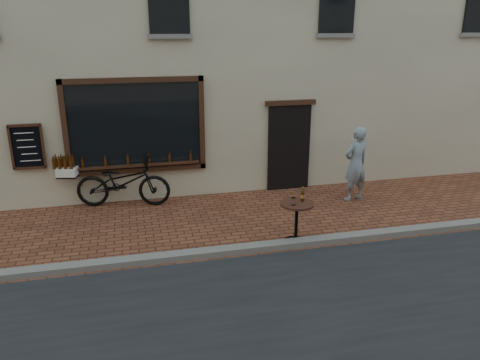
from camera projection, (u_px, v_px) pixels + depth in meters
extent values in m
plane|color=brown|center=(251.00, 256.00, 8.72)|extent=(90.00, 90.00, 0.00)
cube|color=slate|center=(249.00, 248.00, 8.88)|extent=(90.00, 0.25, 0.12)
cube|color=black|center=(135.00, 126.00, 10.90)|extent=(3.00, 0.06, 2.00)
cube|color=black|center=(132.00, 80.00, 10.54)|extent=(3.24, 0.10, 0.12)
cube|color=black|center=(139.00, 170.00, 11.21)|extent=(3.24, 0.10, 0.12)
cube|color=black|center=(65.00, 130.00, 10.53)|extent=(0.12, 0.10, 2.24)
cube|color=black|center=(202.00, 123.00, 11.22)|extent=(0.12, 0.10, 2.24)
cube|color=black|center=(138.00, 165.00, 11.13)|extent=(2.90, 0.16, 0.05)
cube|color=black|center=(289.00, 148.00, 11.98)|extent=(1.10, 0.10, 2.20)
cube|color=black|center=(291.00, 103.00, 11.59)|extent=(1.30, 0.10, 0.12)
cube|color=black|center=(27.00, 147.00, 10.47)|extent=(0.62, 0.04, 0.92)
cylinder|color=#3D1C07|center=(83.00, 164.00, 10.81)|extent=(0.06, 0.06, 0.19)
cylinder|color=#3D1C07|center=(105.00, 162.00, 10.92)|extent=(0.06, 0.06, 0.19)
cylinder|color=#3D1C07|center=(127.00, 161.00, 11.03)|extent=(0.06, 0.06, 0.19)
cylinder|color=#3D1C07|center=(149.00, 160.00, 11.14)|extent=(0.06, 0.06, 0.19)
cylinder|color=#3D1C07|center=(170.00, 158.00, 11.25)|extent=(0.06, 0.06, 0.19)
cylinder|color=#3D1C07|center=(190.00, 157.00, 11.36)|extent=(0.06, 0.06, 0.19)
cube|color=black|center=(169.00, 1.00, 10.23)|extent=(0.90, 0.06, 1.40)
cube|color=black|center=(337.00, 2.00, 11.12)|extent=(0.90, 0.06, 1.40)
imported|color=black|center=(123.00, 182.00, 10.98)|extent=(2.30, 1.17, 1.15)
cube|color=black|center=(70.00, 174.00, 10.87)|extent=(0.54, 0.69, 0.04)
cube|color=white|center=(69.00, 170.00, 10.83)|extent=(0.55, 0.71, 0.18)
cylinder|color=#3D1C07|center=(71.00, 164.00, 10.56)|extent=(0.07, 0.07, 0.24)
cylinder|color=#3D1C07|center=(65.00, 164.00, 10.55)|extent=(0.07, 0.07, 0.24)
cylinder|color=#3D1C07|center=(59.00, 164.00, 10.55)|extent=(0.07, 0.07, 0.24)
cylinder|color=#3D1C07|center=(54.00, 164.00, 10.54)|extent=(0.07, 0.07, 0.24)
cylinder|color=#3D1C07|center=(73.00, 162.00, 10.70)|extent=(0.07, 0.07, 0.24)
cylinder|color=#3D1C07|center=(67.00, 162.00, 10.70)|extent=(0.07, 0.07, 0.24)
cylinder|color=#3D1C07|center=(62.00, 162.00, 10.69)|extent=(0.07, 0.07, 0.24)
cylinder|color=#3D1C07|center=(56.00, 162.00, 10.69)|extent=(0.07, 0.07, 0.24)
cylinder|color=#3D1C07|center=(75.00, 160.00, 10.85)|extent=(0.07, 0.07, 0.24)
cylinder|color=#3D1C07|center=(69.00, 160.00, 10.84)|extent=(0.07, 0.07, 0.24)
cylinder|color=#3D1C07|center=(64.00, 160.00, 10.84)|extent=(0.07, 0.07, 0.24)
cylinder|color=#3D1C07|center=(58.00, 160.00, 10.83)|extent=(0.07, 0.07, 0.24)
cylinder|color=#3D1C07|center=(77.00, 158.00, 10.99)|extent=(0.07, 0.07, 0.24)
cylinder|color=black|center=(296.00, 242.00, 9.26)|extent=(0.48, 0.48, 0.03)
cylinder|color=black|center=(296.00, 223.00, 9.13)|extent=(0.07, 0.07, 0.76)
cylinder|color=#331811|center=(297.00, 204.00, 9.00)|extent=(0.65, 0.65, 0.04)
cylinder|color=gold|center=(303.00, 196.00, 9.05)|extent=(0.07, 0.07, 0.07)
cylinder|color=white|center=(293.00, 201.00, 8.88)|extent=(0.08, 0.08, 0.14)
imported|color=gray|center=(356.00, 164.00, 11.25)|extent=(0.76, 0.59, 1.83)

